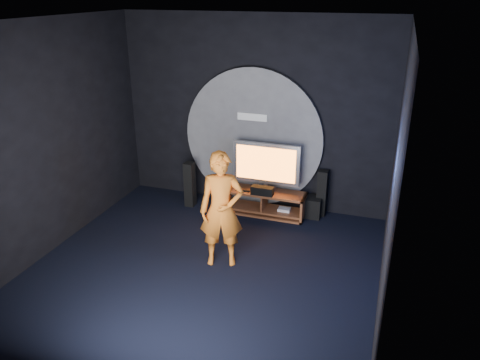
% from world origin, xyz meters
% --- Properties ---
extents(floor, '(5.00, 5.00, 0.00)m').
position_xyz_m(floor, '(0.00, 0.00, 0.00)').
color(floor, black).
rests_on(floor, ground).
extents(back_wall, '(5.00, 0.04, 3.50)m').
position_xyz_m(back_wall, '(0.00, 2.50, 1.75)').
color(back_wall, black).
rests_on(back_wall, ground).
extents(front_wall, '(5.00, 0.04, 3.50)m').
position_xyz_m(front_wall, '(0.00, -2.50, 1.75)').
color(front_wall, black).
rests_on(front_wall, ground).
extents(left_wall, '(0.04, 5.00, 3.50)m').
position_xyz_m(left_wall, '(-2.50, 0.00, 1.75)').
color(left_wall, black).
rests_on(left_wall, ground).
extents(right_wall, '(0.04, 5.00, 3.50)m').
position_xyz_m(right_wall, '(2.50, 0.00, 1.75)').
color(right_wall, black).
rests_on(right_wall, ground).
extents(ceiling, '(5.00, 5.00, 0.01)m').
position_xyz_m(ceiling, '(0.00, 0.00, 3.50)').
color(ceiling, black).
rests_on(ceiling, back_wall).
extents(wall_disc_panel, '(2.60, 0.11, 2.60)m').
position_xyz_m(wall_disc_panel, '(0.00, 2.44, 1.30)').
color(wall_disc_panel, '#515156').
rests_on(wall_disc_panel, ground).
extents(media_console, '(1.50, 0.45, 0.45)m').
position_xyz_m(media_console, '(0.36, 2.05, 0.19)').
color(media_console, brown).
rests_on(media_console, ground).
extents(tv, '(1.22, 0.22, 0.89)m').
position_xyz_m(tv, '(0.35, 2.12, 0.94)').
color(tv, '#B1B1B8').
rests_on(tv, media_console).
extents(center_speaker, '(0.40, 0.15, 0.15)m').
position_xyz_m(center_speaker, '(0.35, 1.90, 0.53)').
color(center_speaker, black).
rests_on(center_speaker, media_console).
extents(remote, '(0.18, 0.05, 0.02)m').
position_xyz_m(remote, '(0.02, 1.93, 0.46)').
color(remote, black).
rests_on(remote, media_console).
extents(tower_speaker_left, '(0.17, 0.19, 0.87)m').
position_xyz_m(tower_speaker_left, '(-1.09, 1.96, 0.43)').
color(tower_speaker_left, black).
rests_on(tower_speaker_left, ground).
extents(tower_speaker_right, '(0.17, 0.19, 0.87)m').
position_xyz_m(tower_speaker_right, '(1.35, 2.35, 0.43)').
color(tower_speaker_right, black).
rests_on(tower_speaker_right, ground).
extents(subwoofer, '(0.33, 0.33, 0.37)m').
position_xyz_m(subwoofer, '(1.20, 2.25, 0.18)').
color(subwoofer, black).
rests_on(subwoofer, ground).
extents(player, '(0.74, 0.60, 1.76)m').
position_xyz_m(player, '(0.20, 0.27, 0.88)').
color(player, '#C5631A').
rests_on(player, ground).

